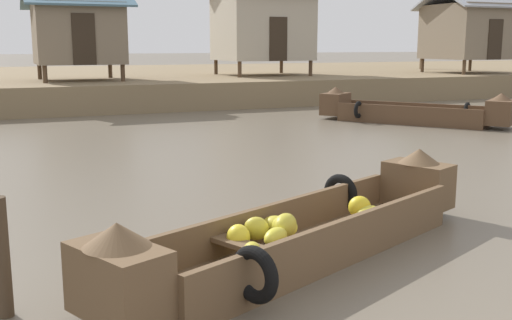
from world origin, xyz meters
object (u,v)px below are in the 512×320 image
(stilt_house_mid_left, at_px, (78,32))
(stilt_house_right, at_px, (470,30))
(banana_boat, at_px, (305,230))
(mooring_post, at_px, (2,258))
(stilt_house_mid_right, at_px, (262,24))
(fishing_skiff_distant, at_px, (412,112))

(stilt_house_mid_left, relative_size, stilt_house_right, 0.94)
(banana_boat, distance_m, stilt_house_mid_left, 18.62)
(mooring_post, bearing_deg, banana_boat, 5.99)
(mooring_post, bearing_deg, stilt_house_mid_left, 80.76)
(stilt_house_mid_right, relative_size, mooring_post, 4.26)
(stilt_house_mid_left, xyz_separation_m, mooring_post, (-3.05, -18.78, -2.25))
(stilt_house_right, bearing_deg, stilt_house_mid_left, 177.74)
(stilt_house_mid_left, bearing_deg, stilt_house_mid_right, 7.56)
(fishing_skiff_distant, bearing_deg, stilt_house_mid_right, 92.39)
(fishing_skiff_distant, xyz_separation_m, stilt_house_right, (9.55, 8.48, 2.63))
(stilt_house_mid_left, height_order, stilt_house_right, stilt_house_right)
(fishing_skiff_distant, xyz_separation_m, mooring_post, (-11.45, -9.58, 0.19))
(mooring_post, bearing_deg, stilt_house_right, 40.71)
(stilt_house_mid_left, distance_m, stilt_house_right, 17.96)
(fishing_skiff_distant, xyz_separation_m, stilt_house_mid_right, (-0.43, 10.25, 2.84))
(stilt_house_mid_right, bearing_deg, stilt_house_mid_left, -172.44)
(fishing_skiff_distant, distance_m, stilt_house_mid_left, 12.69)
(stilt_house_mid_right, bearing_deg, stilt_house_right, -10.05)
(fishing_skiff_distant, bearing_deg, mooring_post, -140.08)
(stilt_house_mid_left, distance_m, stilt_house_mid_right, 8.05)
(stilt_house_mid_right, height_order, stilt_house_right, stilt_house_mid_right)
(stilt_house_mid_right, distance_m, mooring_post, 22.85)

